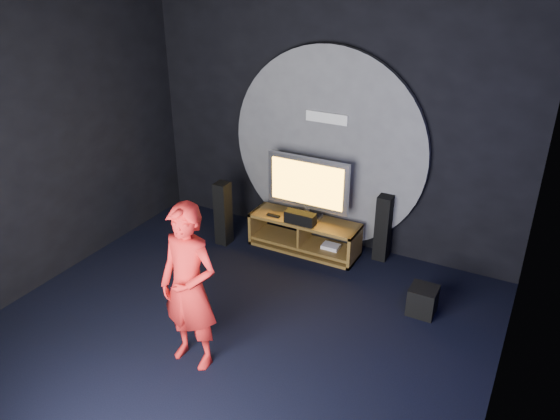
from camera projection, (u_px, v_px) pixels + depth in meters
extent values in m
plane|color=black|center=(226.00, 341.00, 5.55)|extent=(5.00, 5.00, 0.00)
cube|color=black|center=(330.00, 113.00, 6.77)|extent=(5.00, 0.04, 3.50)
cube|color=black|center=(23.00, 140.00, 5.84)|extent=(0.04, 5.00, 3.50)
cube|color=black|center=(523.00, 251.00, 3.73)|extent=(0.04, 5.00, 3.50)
cylinder|color=#515156|center=(327.00, 149.00, 6.92)|extent=(2.60, 0.08, 2.60)
cube|color=white|center=(327.00, 118.00, 6.69)|extent=(0.55, 0.03, 0.13)
cube|color=olive|center=(305.00, 220.00, 7.04)|extent=(1.45, 0.45, 0.04)
cube|color=olive|center=(304.00, 243.00, 7.18)|extent=(1.40, 0.42, 0.04)
cube|color=olive|center=(258.00, 223.00, 7.42)|extent=(0.04, 0.45, 0.45)
cube|color=olive|center=(355.00, 247.00, 6.83)|extent=(0.04, 0.45, 0.45)
cube|color=olive|center=(304.00, 232.00, 7.11)|extent=(0.03, 0.40, 0.29)
cube|color=olive|center=(304.00, 248.00, 7.22)|extent=(1.45, 0.45, 0.04)
cube|color=white|center=(331.00, 246.00, 7.00)|extent=(0.22, 0.16, 0.05)
cube|color=#B6B6BE|center=(307.00, 216.00, 7.07)|extent=(0.36, 0.22, 0.04)
cylinder|color=#B6B6BE|center=(307.00, 211.00, 7.04)|extent=(0.07, 0.07, 0.10)
cube|color=#B6B6BE|center=(308.00, 183.00, 6.87)|extent=(1.10, 0.06, 0.68)
cube|color=#FFA623|center=(307.00, 184.00, 6.85)|extent=(0.98, 0.01, 0.56)
cube|color=black|center=(300.00, 218.00, 6.89)|extent=(0.40, 0.15, 0.15)
cube|color=black|center=(273.00, 216.00, 7.09)|extent=(0.18, 0.05, 0.02)
cube|color=black|center=(223.00, 213.00, 7.21)|extent=(0.17, 0.19, 0.87)
cube|color=black|center=(383.00, 228.00, 6.84)|extent=(0.17, 0.19, 0.87)
cube|color=black|center=(423.00, 300.00, 5.92)|extent=(0.29, 0.29, 0.32)
imported|color=red|center=(189.00, 288.00, 4.96)|extent=(0.61, 0.41, 1.66)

